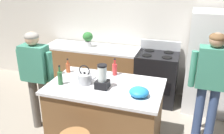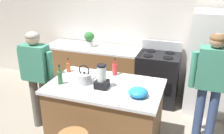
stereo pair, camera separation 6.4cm
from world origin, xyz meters
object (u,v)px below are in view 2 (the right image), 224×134
tea_kettle (85,78)px  bottle_soda (115,69)px  stove_range (157,78)px  potted_plant (89,38)px  refrigerator (215,64)px  kitchen_island (105,115)px  mixing_bowl (138,92)px  bottle_olive_oil (60,77)px  person_by_island_left (37,72)px  bottle_cooking_sauce (68,67)px  blender_appliance (102,78)px  person_by_sink_right (211,79)px

tea_kettle → bottle_soda: bearing=53.1°
stove_range → potted_plant: 1.55m
stove_range → refrigerator: bearing=-1.5°
kitchen_island → mixing_bowl: mixing_bowl is taller
kitchen_island → bottle_olive_oil: bearing=-164.7°
person_by_island_left → tea_kettle: 0.85m
refrigerator → mixing_bowl: bearing=-120.2°
bottle_cooking_sauce → mixing_bowl: size_ratio=0.88×
mixing_bowl → person_by_island_left: bearing=172.3°
blender_appliance → bottle_cooking_sauce: size_ratio=1.51×
potted_plant → bottle_olive_oil: bearing=-79.3°
potted_plant → tea_kettle: size_ratio=1.09×
stove_range → mixing_bowl: stove_range is taller
kitchen_island → blender_appliance: 0.62m
person_by_sink_right → mixing_bowl: size_ratio=6.74×
person_by_island_left → blender_appliance: size_ratio=4.89×
refrigerator → bottle_olive_oil: size_ratio=6.49×
kitchen_island → blender_appliance: (-0.01, -0.08, 0.61)m
refrigerator → stove_range: size_ratio=1.57×
mixing_bowl → refrigerator: bearing=59.8°
bottle_cooking_sauce → bottle_olive_oil: size_ratio=0.78×
bottle_soda → bottle_olive_oil: bearing=-138.7°
kitchen_island → bottle_cooking_sauce: bearing=159.7°
bottle_cooking_sauce → bottle_olive_oil: 0.43m
stove_range → blender_appliance: bearing=-107.5°
stove_range → person_by_sink_right: person_by_sink_right is taller
bottle_olive_oil → mixing_bowl: (1.08, 0.00, -0.05)m
kitchen_island → person_by_island_left: size_ratio=0.97×
refrigerator → bottle_olive_oil: (-2.05, -1.66, 0.16)m
potted_plant → bottle_olive_oil: size_ratio=1.09×
refrigerator → bottle_olive_oil: bearing=-141.0°
kitchen_island → mixing_bowl: (0.50, -0.16, 0.53)m
person_by_island_left → blender_appliance: person_by_island_left is taller
bottle_soda → blender_appliance: bearing=-93.6°
stove_range → bottle_cooking_sauce: bottle_cooking_sauce is taller
refrigerator → person_by_sink_right: bearing=-96.3°
kitchen_island → person_by_island_left: 1.23m
blender_appliance → bottle_olive_oil: bearing=-172.4°
refrigerator → stove_range: (-0.97, 0.02, -0.41)m
blender_appliance → bottle_cooking_sauce: bearing=153.5°
bottle_soda → refrigerator: bearing=38.0°
bottle_cooking_sauce → refrigerator: bearing=30.2°
potted_plant → mixing_bowl: bearing=-50.5°
kitchen_island → person_by_island_left: person_by_island_left is taller
bottle_soda → kitchen_island: bearing=-92.9°
bottle_cooking_sauce → bottle_soda: (0.70, 0.12, 0.02)m
kitchen_island → potted_plant: (-0.91, 1.55, 0.65)m
refrigerator → bottle_cooking_sauce: bearing=-149.8°
potted_plant → kitchen_island: bearing=-59.6°
stove_range → tea_kettle: tea_kettle is taller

